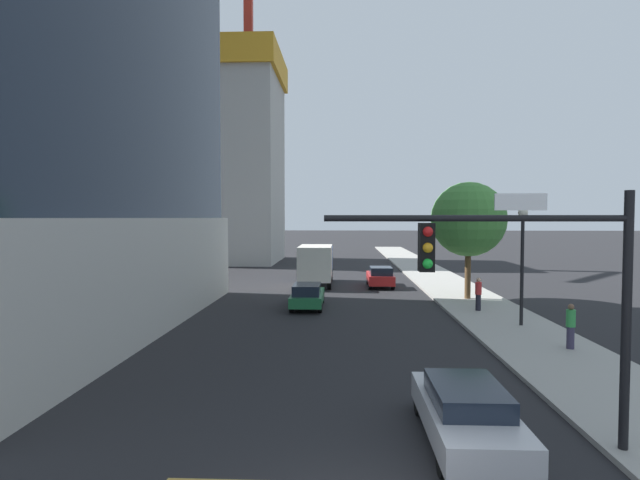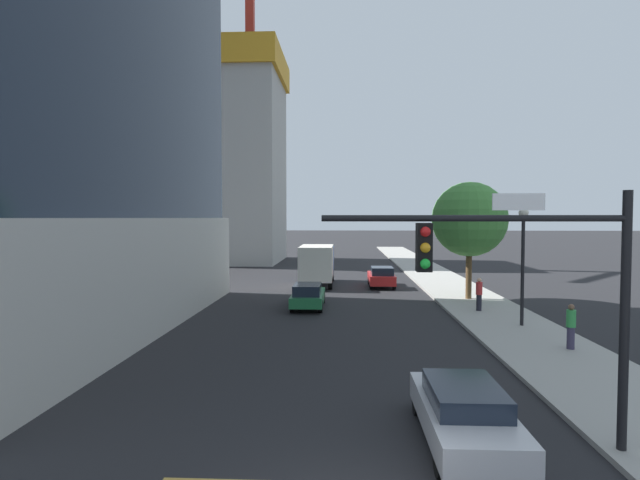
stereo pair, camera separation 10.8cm
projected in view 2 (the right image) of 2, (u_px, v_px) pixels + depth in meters
sidewalk at (488, 311)px, 27.50m from camera, size 4.41×120.00×0.15m
construction_building at (223, 147)px, 59.39m from camera, size 14.31×19.22×33.48m
traffic_light_pole at (525, 270)px, 10.84m from camera, size 6.56×0.48×5.56m
street_lamp at (523, 248)px, 23.37m from camera, size 0.44×0.44×5.44m
street_tree at (469, 219)px, 31.11m from camera, size 4.58×4.58×7.19m
car_green at (308, 295)px, 28.81m from camera, size 1.77×4.58×1.44m
car_silver at (464, 413)px, 11.54m from camera, size 1.84×4.66×1.37m
car_red at (381, 277)px, 37.54m from camera, size 1.85×4.23×1.56m
box_truck at (317, 262)px, 38.56m from camera, size 2.39×6.98×3.06m
pedestrian_red_shirt at (479, 294)px, 27.21m from camera, size 0.34×0.34×1.77m
pedestrian_green_shirt at (571, 326)px, 19.25m from camera, size 0.34×0.34×1.72m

